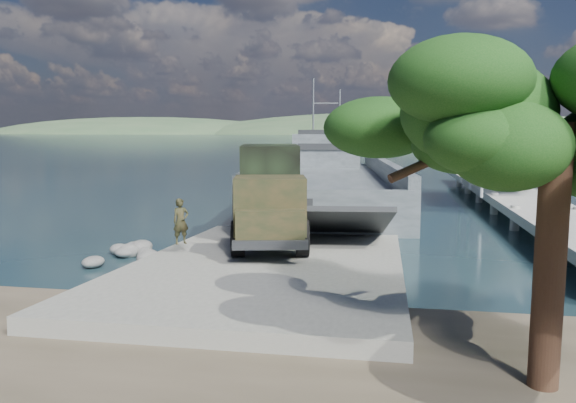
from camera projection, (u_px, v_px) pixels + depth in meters
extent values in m
plane|color=#18313B|center=(277.00, 265.00, 23.10)|extent=(1400.00, 1400.00, 0.00)
cube|color=gray|center=(272.00, 265.00, 22.09)|extent=(10.00, 18.00, 0.50)
cube|color=#9A9891|center=(513.00, 196.00, 38.36)|extent=(4.00, 44.00, 0.50)
cube|color=#3E474A|center=(326.00, 193.00, 44.91)|extent=(12.93, 33.02, 2.68)
cube|color=#3E474A|center=(270.00, 168.00, 44.96)|extent=(3.96, 32.09, 1.40)
cube|color=#3E474A|center=(383.00, 168.00, 44.35)|extent=(3.96, 32.09, 1.40)
cube|color=#3E474A|center=(325.00, 216.00, 29.02)|extent=(9.65, 1.42, 2.79)
cube|color=#3E474A|center=(326.00, 151.00, 55.15)|extent=(6.85, 4.93, 3.22)
cube|color=#252729|center=(326.00, 132.00, 54.91)|extent=(5.69, 3.97, 0.43)
cylinder|color=#979B9D|center=(313.00, 106.00, 54.68)|extent=(0.17, 0.17, 5.37)
cylinder|color=#979B9D|center=(340.00, 112.00, 54.58)|extent=(0.17, 0.17, 4.29)
cylinder|color=black|center=(238.00, 239.00, 22.31)|extent=(0.79, 1.52, 1.45)
cylinder|color=black|center=(302.00, 238.00, 22.39)|extent=(0.79, 1.52, 1.45)
cylinder|color=black|center=(243.00, 223.00, 26.08)|extent=(0.79, 1.52, 1.45)
cylinder|color=black|center=(298.00, 223.00, 26.16)|extent=(0.79, 1.52, 1.45)
cylinder|color=black|center=(245.00, 215.00, 28.29)|extent=(0.79, 1.52, 1.45)
cylinder|color=black|center=(296.00, 215.00, 28.37)|extent=(0.79, 1.52, 1.45)
cube|color=black|center=(270.00, 222.00, 25.43)|extent=(4.12, 8.82, 0.28)
cube|color=black|center=(270.00, 205.00, 22.29)|extent=(3.19, 2.75, 2.24)
cube|color=black|center=(270.00, 224.00, 21.03)|extent=(2.72, 1.50, 1.12)
cube|color=black|center=(270.00, 208.00, 26.93)|extent=(3.77, 5.60, 0.39)
cube|color=black|center=(270.00, 174.00, 26.94)|extent=(3.48, 4.70, 2.79)
cube|color=#252729|center=(270.00, 245.00, 20.56)|extent=(2.79, 0.84, 0.34)
imported|color=black|center=(181.00, 231.00, 22.91)|extent=(0.81, 0.79, 1.87)
cube|color=silver|center=(542.00, 192.00, 47.23)|extent=(1.97, 5.42, 0.87)
cube|color=silver|center=(545.00, 187.00, 46.23)|extent=(1.47, 1.65, 0.58)
cylinder|color=#979B9D|center=(545.00, 155.00, 46.83)|extent=(0.10, 0.10, 5.79)
cube|color=silver|center=(508.00, 183.00, 54.94)|extent=(2.74, 5.89, 0.93)
cube|color=silver|center=(513.00, 178.00, 53.84)|extent=(1.74, 1.90, 0.62)
cylinder|color=#979B9D|center=(510.00, 149.00, 54.51)|extent=(0.10, 0.10, 6.19)
cylinder|color=#361F15|center=(549.00, 270.00, 11.05)|extent=(0.60, 0.60, 5.80)
ellipsoid|color=#133E11|center=(558.00, 127.00, 10.69)|extent=(5.60, 5.20, 2.40)
ellipsoid|color=#133E11|center=(380.00, 128.00, 14.20)|extent=(2.80, 2.80, 1.60)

